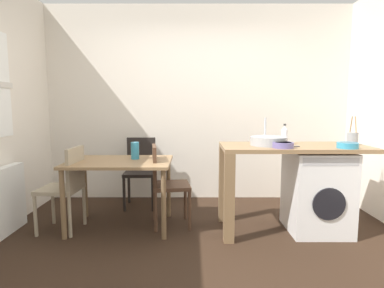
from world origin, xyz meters
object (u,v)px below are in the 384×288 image
Objects in this scene: mixing_bowl at (284,145)px; chair_spare_by_wall at (141,168)px; bottle_tall_green at (285,135)px; utensil_crock at (353,138)px; colander at (348,145)px; vase at (136,151)px; dining_table at (121,169)px; chair_opposite at (165,181)px; washing_machine at (318,191)px; chair_person_seat at (67,184)px.

chair_spare_by_wall is at bearing 145.50° from mixing_bowl.
bottle_tall_green is 1.08× the size of mixing_bowl.
colander is (-0.18, -0.27, -0.04)m from utensil_crock.
vase is at bearing 174.54° from bottle_tall_green.
bottle_tall_green is 0.72m from utensil_crock.
mixing_bowl is at bearing 178.15° from colander.
dining_table is at bearing 169.60° from mixing_bowl.
chair_spare_by_wall reaches higher than dining_table.
chair_opposite is 4.40× the size of mixing_bowl.
washing_machine is 2.01m from vase.
dining_table is 1.22× the size of chair_opposite.
vase is (0.15, 0.10, 0.19)m from dining_table.
chair_opposite reaches higher than washing_machine.
utensil_crock reaches higher than chair_person_seat.
bottle_tall_green is (2.30, 0.05, 0.51)m from chair_person_seat.
chair_spare_by_wall is 2.56m from utensil_crock.
mixing_bowl is (1.67, -0.31, 0.31)m from dining_table.
chair_person_seat is at bearing -90.18° from chair_opposite.
chair_person_seat is 1.03m from chair_opposite.
chair_person_seat is 4.09× the size of bottle_tall_green.
vase is (-1.60, 0.15, -0.18)m from bottle_tall_green.
chair_person_seat reaches higher than washing_machine.
dining_table is 2.12m from washing_machine.
chair_person_seat is at bearing 179.92° from washing_machine.
chair_opposite and chair_spare_by_wall have the same top height.
utensil_crock is at bearing -3.86° from vase.
chair_opposite is 1.32m from mixing_bowl.
washing_machine is (2.01, -0.88, -0.08)m from chair_spare_by_wall.
washing_machine is 4.30× the size of colander.
chair_spare_by_wall is 4.09× the size of bottle_tall_green.
utensil_crock is 2.33m from vase.
dining_table is 1.79m from bottle_tall_green.
dining_table is 1.22× the size of chair_person_seat.
utensil_crock is 1.50× the size of colander.
chair_spare_by_wall is at bearing 153.45° from bottle_tall_green.
bottle_tall_green is (-0.35, 0.06, 0.59)m from washing_machine.
chair_person_seat is at bearing 175.54° from colander.
chair_spare_by_wall is at bearing 156.23° from washing_machine.
chair_opposite is at bearing 177.25° from utensil_crock.
dining_table is 1.22× the size of chair_spare_by_wall.
chair_spare_by_wall is 1.96m from mixing_bowl.
mixing_bowl reaches higher than chair_opposite.
vase is (0.70, 0.21, 0.33)m from chair_person_seat.
mixing_bowl reaches higher than colander.
chair_person_seat is 1.00× the size of chair_spare_by_wall.
vase is at bearing -108.75° from chair_opposite.
mixing_bowl is 0.68× the size of utensil_crock.
mixing_bowl is at bearing -162.66° from utensil_crock.
washing_machine is at bearing 76.57° from chair_opposite.
vase is (-1.95, 0.21, 0.40)m from washing_machine.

